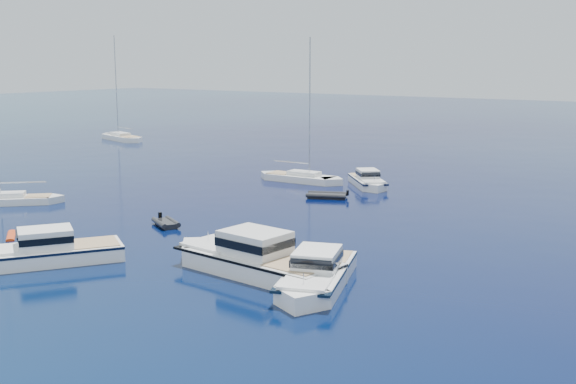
% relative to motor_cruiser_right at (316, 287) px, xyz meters
% --- Properties ---
extents(motor_cruiser_right, '(6.14, 10.08, 2.53)m').
position_rel_motor_cruiser_right_xyz_m(motor_cruiser_right, '(0.00, 0.00, 0.00)').
color(motor_cruiser_right, white).
rests_on(motor_cruiser_right, ground).
extents(motor_cruiser_left, '(8.04, 10.11, 2.64)m').
position_rel_motor_cruiser_right_xyz_m(motor_cruiser_left, '(-15.57, -5.44, 0.00)').
color(motor_cruiser_left, white).
rests_on(motor_cruiser_left, ground).
extents(motor_cruiser_centre, '(12.06, 4.64, 3.09)m').
position_rel_motor_cruiser_right_xyz_m(motor_cruiser_centre, '(-4.38, 0.16, 0.00)').
color(motor_cruiser_centre, silver).
rests_on(motor_cruiser_centre, ground).
extents(motor_cruiser_horizon, '(7.04, 7.39, 2.05)m').
position_rel_motor_cruiser_right_xyz_m(motor_cruiser_horizon, '(-12.45, 28.43, 0.00)').
color(motor_cruiser_horizon, white).
rests_on(motor_cruiser_horizon, ground).
extents(sailboat_mid_l, '(7.87, 7.86, 12.97)m').
position_rel_motor_cruiser_right_xyz_m(sailboat_mid_l, '(-32.68, 4.15, 0.00)').
color(sailboat_mid_l, white).
rests_on(sailboat_mid_l, ground).
extents(sailboat_centre, '(9.93, 3.06, 14.41)m').
position_rel_motor_cruiser_right_xyz_m(sailboat_centre, '(-19.22, 27.08, 0.00)').
color(sailboat_centre, silver).
rests_on(sailboat_centre, ground).
extents(sailboat_far_l, '(11.16, 5.56, 15.88)m').
position_rel_motor_cruiser_right_xyz_m(sailboat_far_l, '(-61.60, 42.35, 0.00)').
color(sailboat_far_l, white).
rests_on(sailboat_far_l, ground).
extents(tender_grey_near, '(3.25, 2.76, 0.95)m').
position_rel_motor_cruiser_right_xyz_m(tender_grey_near, '(-16.42, 5.59, 0.00)').
color(tender_grey_near, black).
rests_on(tender_grey_near, ground).
extents(tender_grey_far, '(4.11, 3.28, 0.95)m').
position_rel_motor_cruiser_right_xyz_m(tender_grey_far, '(-12.60, 21.30, 0.00)').
color(tender_grey_far, black).
rests_on(tender_grey_far, ground).
extents(kayak_orange, '(2.57, 2.13, 0.30)m').
position_rel_motor_cruiser_right_xyz_m(kayak_orange, '(-22.81, -2.66, 0.00)').
color(kayak_orange, red).
rests_on(kayak_orange, ground).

